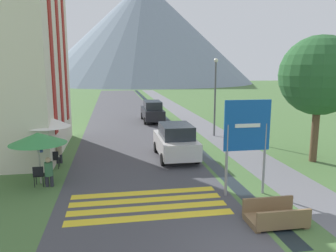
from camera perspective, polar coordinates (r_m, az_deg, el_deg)
name	(u,v)px	position (r m, az deg, el deg)	size (l,w,h in m)	color
ground_plane	(156,124)	(27.75, -2.10, 0.43)	(160.00, 160.00, 0.00)	#476B38
road	(122,109)	(37.42, -7.95, 2.91)	(6.40, 60.00, 0.01)	#424247
footpath	(175,108)	(38.09, 1.27, 3.13)	(2.20, 60.00, 0.01)	slate
drainage_channel	(155,109)	(37.71, -2.32, 3.05)	(0.60, 60.00, 0.00)	black
crosswalk_marking	(148,204)	(11.81, -3.57, -13.40)	(5.44, 2.54, 0.01)	yellow
mountain_distant	(145,33)	(101.88, -4.11, 15.92)	(64.07, 64.07, 29.59)	gray
road_sign	(247,134)	(12.28, 13.58, -1.36)	(1.76, 0.11, 3.58)	gray
footbridge	(275,217)	(10.90, 18.17, -14.77)	(1.70, 1.10, 0.65)	brown
parked_car_near	(176,141)	(17.17, 1.32, -2.63)	(1.92, 4.08, 1.82)	silver
parked_car_far	(152,111)	(28.70, -2.75, 2.59)	(1.74, 4.54, 1.82)	black
cafe_chair_middle	(55,158)	(16.37, -19.16, -5.29)	(0.40, 0.40, 0.85)	black
cafe_chair_nearest	(39,174)	(14.20, -21.58, -7.81)	(0.40, 0.40, 0.85)	black
cafe_chair_far_right	(54,150)	(18.00, -19.29, -3.91)	(0.40, 0.40, 0.85)	black
cafe_umbrella_front_green	(38,138)	(14.18, -21.71, -1.98)	(2.27, 2.27, 2.14)	#B7B2A8
cafe_umbrella_middle_white	(47,121)	(16.35, -20.38, 0.76)	(2.18, 2.18, 2.48)	#B7B2A8
person_seated_near	(49,170)	(14.00, -20.05, -7.28)	(0.32, 0.32, 1.22)	#282833
person_standing_terrace	(41,150)	(15.86, -21.27, -3.91)	(0.32, 0.32, 1.80)	#282833
person_seated_far	(59,150)	(17.15, -18.52, -3.94)	(0.32, 0.32, 1.25)	#282833
streetlamp	(215,91)	(22.67, 8.22, 6.11)	(0.28, 0.28, 5.31)	#515156
tree_by_path	(319,76)	(17.73, 24.88, 7.95)	(3.88, 3.88, 6.27)	brown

